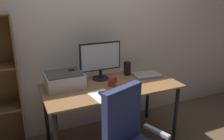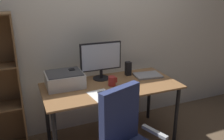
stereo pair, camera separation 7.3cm
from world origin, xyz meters
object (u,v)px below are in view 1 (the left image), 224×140
at_px(coffee_mug, 112,81).
at_px(printer, 64,80).
at_px(desk, 111,92).
at_px(monitor, 100,59).
at_px(speaker_left, 72,77).
at_px(mouse, 133,88).
at_px(speaker_right, 127,68).
at_px(keyboard, 113,92).
at_px(laptop, 147,75).

xyz_separation_m(coffee_mug, printer, (-0.49, 0.18, 0.03)).
bearing_deg(coffee_mug, desk, 106.64).
xyz_separation_m(monitor, speaker_left, (-0.35, -0.01, -0.17)).
xyz_separation_m(desk, printer, (-0.49, 0.17, 0.16)).
distance_m(mouse, speaker_right, 0.46).
height_order(keyboard, printer, printer).
relative_size(laptop, speaker_right, 1.88).
bearing_deg(desk, printer, 161.20).
relative_size(coffee_mug, speaker_right, 0.62).
bearing_deg(laptop, mouse, -132.57).
relative_size(laptop, speaker_left, 1.88).
xyz_separation_m(monitor, mouse, (0.21, -0.43, -0.24)).
relative_size(monitor, printer, 1.24).
distance_m(desk, speaker_right, 0.42).
bearing_deg(laptop, speaker_left, 179.41).
bearing_deg(printer, speaker_left, 27.45).
distance_m(desk, laptop, 0.54).
xyz_separation_m(monitor, coffee_mug, (0.04, -0.24, -0.20)).
relative_size(monitor, mouse, 5.17).
bearing_deg(mouse, desk, 115.11).
relative_size(mouse, speaker_right, 0.56).
distance_m(monitor, mouse, 0.54).
distance_m(mouse, printer, 0.76).
bearing_deg(keyboard, speaker_right, 46.43).
xyz_separation_m(keyboard, printer, (-0.41, 0.37, 0.07)).
distance_m(monitor, keyboard, 0.49).
bearing_deg(laptop, coffee_mug, -160.99).
distance_m(desk, mouse, 0.29).
distance_m(keyboard, speaker_left, 0.53).
distance_m(desk, printer, 0.54).
bearing_deg(mouse, keyboard, 164.88).
relative_size(keyboard, speaker_left, 1.71).
relative_size(coffee_mug, speaker_left, 0.62).
bearing_deg(monitor, mouse, -64.74).
bearing_deg(speaker_left, mouse, -37.38).
bearing_deg(coffee_mug, printer, 159.48).
bearing_deg(coffee_mug, monitor, 100.04).
bearing_deg(desk, mouse, -51.51).
bearing_deg(laptop, monitor, 173.77).
bearing_deg(desk, coffee_mug, -73.36).
height_order(coffee_mug, printer, printer).
distance_m(desk, keyboard, 0.24).
relative_size(coffee_mug, printer, 0.26).
relative_size(mouse, speaker_left, 0.56).
height_order(monitor, coffee_mug, monitor).
bearing_deg(monitor, printer, -172.67).
bearing_deg(speaker_left, speaker_right, 0.00).
bearing_deg(speaker_left, laptop, -7.95).
bearing_deg(keyboard, monitor, 84.54).
bearing_deg(speaker_left, monitor, 1.28).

